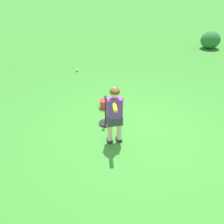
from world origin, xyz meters
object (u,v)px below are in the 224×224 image
Objects in this scene: child_batter at (115,111)px; batting_tee at (106,119)px; play_ball_by_bucket at (77,70)px; toy_bucket at (104,104)px.

child_batter reaches higher than batting_tee.
child_batter is 3.62m from play_ball_by_bucket.
toy_bucket is at bearing -76.74° from play_ball_by_bucket.
toy_bucket is at bearing 91.24° from child_batter.
child_batter is at bearing -88.76° from toy_bucket.
batting_tee is 2.87× the size of toy_bucket.
play_ball_by_bucket is at bearing 99.02° from child_batter.
child_batter is at bearing -82.49° from batting_tee.
batting_tee is at bearing -80.66° from play_ball_by_bucket.
child_batter is 13.01× the size of play_ball_by_bucket.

